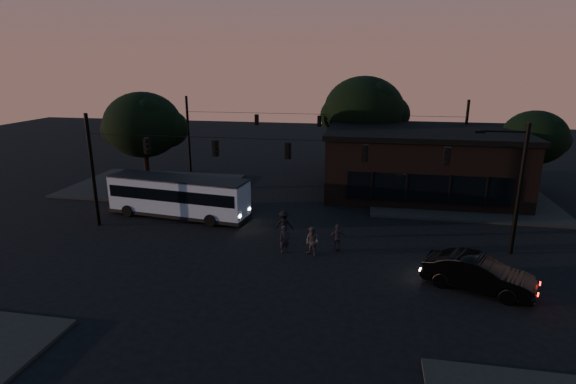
% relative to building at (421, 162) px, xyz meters
% --- Properties ---
extents(ground, '(120.00, 120.00, 0.00)m').
position_rel_building_xyz_m(ground, '(-9.00, -15.97, -2.71)').
color(ground, black).
rests_on(ground, ground).
extents(sidewalk_far_right, '(14.00, 10.00, 0.15)m').
position_rel_building_xyz_m(sidewalk_far_right, '(3.00, -1.97, -2.63)').
color(sidewalk_far_right, black).
rests_on(sidewalk_far_right, ground).
extents(sidewalk_far_left, '(14.00, 10.00, 0.15)m').
position_rel_building_xyz_m(sidewalk_far_left, '(-23.00, -1.97, -2.63)').
color(sidewalk_far_left, black).
rests_on(sidewalk_far_left, ground).
extents(building, '(15.40, 10.41, 5.40)m').
position_rel_building_xyz_m(building, '(0.00, 0.00, 0.00)').
color(building, black).
rests_on(building, ground).
extents(tree_behind, '(7.60, 7.60, 9.43)m').
position_rel_building_xyz_m(tree_behind, '(-5.00, 6.03, 3.48)').
color(tree_behind, black).
rests_on(tree_behind, ground).
extents(tree_right, '(5.20, 5.20, 6.86)m').
position_rel_building_xyz_m(tree_right, '(9.00, 2.03, 1.93)').
color(tree_right, black).
rests_on(tree_right, ground).
extents(tree_left, '(6.40, 6.40, 8.30)m').
position_rel_building_xyz_m(tree_left, '(-23.00, -2.97, 2.86)').
color(tree_left, black).
rests_on(tree_left, ground).
extents(signal_rig_near, '(26.24, 0.30, 7.50)m').
position_rel_building_xyz_m(signal_rig_near, '(-9.00, -11.97, 1.74)').
color(signal_rig_near, black).
rests_on(signal_rig_near, ground).
extents(signal_rig_far, '(26.24, 0.30, 7.50)m').
position_rel_building_xyz_m(signal_rig_far, '(-9.00, 4.03, 1.50)').
color(signal_rig_far, black).
rests_on(signal_rig_far, ground).
extents(bus, '(10.41, 3.67, 2.87)m').
position_rel_building_xyz_m(bus, '(-17.35, -9.30, -1.10)').
color(bus, '#A3B4CF').
rests_on(bus, ground).
extents(car, '(5.36, 3.51, 1.67)m').
position_rel_building_xyz_m(car, '(1.17, -16.83, -1.87)').
color(car, black).
rests_on(car, ground).
extents(pedestrian_a, '(0.70, 0.60, 1.62)m').
position_rel_building_xyz_m(pedestrian_a, '(-8.80, -14.18, -1.90)').
color(pedestrian_a, black).
rests_on(pedestrian_a, ground).
extents(pedestrian_b, '(1.03, 0.97, 1.69)m').
position_rel_building_xyz_m(pedestrian_b, '(-7.18, -14.28, -1.86)').
color(pedestrian_b, '#3C3737').
rests_on(pedestrian_b, ground).
extents(pedestrian_c, '(1.04, 0.70, 1.65)m').
position_rel_building_xyz_m(pedestrian_c, '(-5.83, -13.44, -1.88)').
color(pedestrian_c, '#312830').
rests_on(pedestrian_c, ground).
extents(pedestrian_d, '(1.19, 0.69, 1.83)m').
position_rel_building_xyz_m(pedestrian_d, '(-9.22, -12.06, -1.79)').
color(pedestrian_d, black).
rests_on(pedestrian_d, ground).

